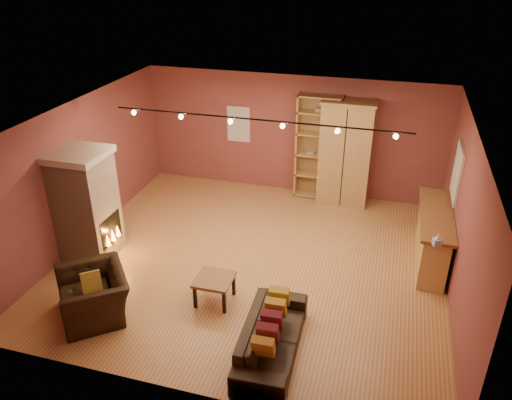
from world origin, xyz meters
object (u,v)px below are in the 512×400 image
(bookcase, at_px, (319,146))
(bar_counter, at_px, (433,237))
(coffee_table, at_px, (214,282))
(armoire, at_px, (345,153))
(loveseat, at_px, (272,331))
(armchair, at_px, (93,288))
(fireplace, at_px, (86,205))

(bookcase, bearing_deg, bar_counter, -40.94)
(bookcase, relative_size, coffee_table, 4.01)
(armoire, bearing_deg, bookcase, 164.33)
(loveseat, bearing_deg, armchair, 86.51)
(bookcase, xyz_separation_m, armchair, (-2.67, -5.29, -0.73))
(fireplace, bearing_deg, loveseat, -22.33)
(loveseat, xyz_separation_m, coffee_table, (-1.21, 0.90, -0.01))
(armoire, bearing_deg, coffee_table, -110.19)
(armoire, relative_size, loveseat, 1.22)
(fireplace, relative_size, bookcase, 0.87)
(armoire, xyz_separation_m, coffee_table, (-1.57, -4.27, -0.82))
(bookcase, distance_m, loveseat, 5.43)
(bookcase, height_order, armchair, bookcase)
(armchair, bearing_deg, loveseat, 49.06)
(armoire, height_order, coffee_table, armoire)
(bookcase, xyz_separation_m, bar_counter, (2.55, -2.21, -0.72))
(fireplace, relative_size, armoire, 0.88)
(loveseat, height_order, coffee_table, loveseat)
(fireplace, bearing_deg, armoire, 39.29)
(armoire, relative_size, coffee_table, 3.96)
(fireplace, bearing_deg, bar_counter, 13.63)
(bookcase, xyz_separation_m, coffee_table, (-0.94, -4.45, -0.85))
(armoire, bearing_deg, fireplace, -140.71)
(bookcase, relative_size, loveseat, 1.23)
(armchair, bearing_deg, fireplace, 173.37)
(bookcase, bearing_deg, loveseat, -87.05)
(bar_counter, height_order, coffee_table, bar_counter)
(bookcase, xyz_separation_m, armoire, (0.64, -0.18, -0.03))
(bar_counter, xyz_separation_m, loveseat, (-2.27, -3.14, -0.13))
(loveseat, bearing_deg, bar_counter, -38.17)
(armoire, relative_size, bar_counter, 1.12)
(armoire, height_order, loveseat, armoire)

